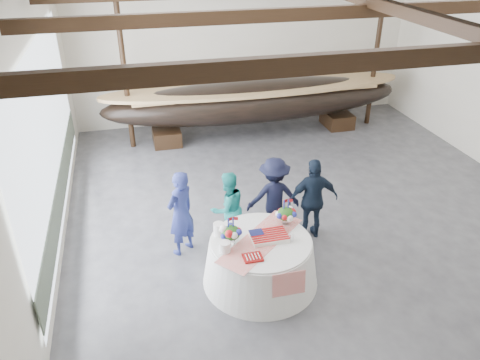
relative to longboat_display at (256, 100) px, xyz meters
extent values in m
cube|color=#3D3D42|center=(0.04, -4.62, -1.01)|extent=(10.00, 12.00, 0.01)
cube|color=silver|center=(0.04, 1.38, 1.24)|extent=(10.00, 0.02, 4.50)
cube|color=silver|center=(-4.96, -4.62, 1.24)|extent=(0.02, 12.00, 4.50)
cube|color=black|center=(0.04, -5.62, 3.24)|extent=(9.80, 0.12, 0.18)
cylinder|color=black|center=(-3.46, 0.00, 1.24)|extent=(0.14, 0.14, 4.50)
cylinder|color=black|center=(3.54, 0.00, 1.24)|extent=(0.14, 0.14, 4.50)
cube|color=silver|center=(-4.91, -3.62, 0.99)|extent=(0.02, 7.00, 3.20)
cube|color=#596654|center=(-4.90, -3.62, -0.11)|extent=(0.02, 7.00, 0.60)
cube|color=black|center=(-2.54, 0.00, -0.80)|extent=(0.74, 0.95, 0.42)
cube|color=black|center=(2.54, 0.00, -0.80)|extent=(0.74, 0.95, 0.42)
ellipsoid|color=black|center=(0.00, 0.00, -0.01)|extent=(8.47, 1.69, 1.16)
cube|color=#9E7A4C|center=(0.00, 0.00, 0.31)|extent=(6.78, 1.11, 0.06)
cone|color=white|center=(-1.63, -6.09, -0.61)|extent=(1.94, 1.94, 0.80)
cylinder|color=white|center=(-1.63, -6.09, -0.20)|extent=(1.65, 1.65, 0.04)
cube|color=red|center=(-1.63, -6.09, -0.18)|extent=(1.72, 1.59, 0.01)
cube|color=white|center=(-1.49, -6.08, -0.15)|extent=(0.60, 0.40, 0.07)
cylinder|color=white|center=(-2.27, -6.24, -0.09)|extent=(0.18, 0.18, 0.18)
cylinder|color=white|center=(-2.27, -5.77, -0.07)|extent=(0.18, 0.18, 0.22)
cube|color=#68090B|center=(-1.89, -6.51, -0.17)|extent=(0.30, 0.24, 0.03)
cone|color=silver|center=(-1.16, -6.21, -0.12)|extent=(0.09, 0.09, 0.12)
imported|color=navy|center=(-2.79, -4.95, -0.19)|extent=(0.72, 0.68, 1.65)
imported|color=teal|center=(-1.91, -4.84, -0.29)|extent=(0.85, 0.75, 1.45)
imported|color=black|center=(-0.99, -4.76, -0.22)|extent=(1.08, 0.68, 1.59)
imported|color=#141F30|center=(-0.32, -5.08, -0.19)|extent=(0.99, 0.46, 1.64)
camera|label=1|loc=(-3.47, -12.00, 4.34)|focal=35.00mm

